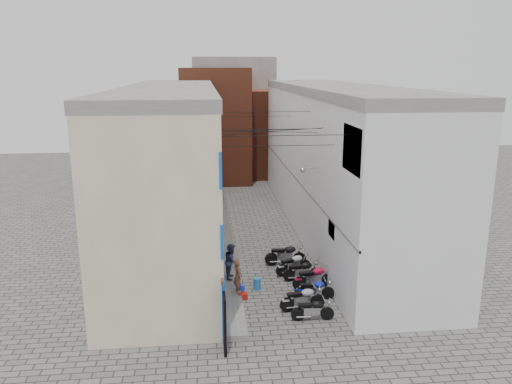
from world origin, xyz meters
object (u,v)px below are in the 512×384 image
object	(u,v)px
motorcycle_e	(302,270)
motorcycle_f	(294,263)
motorcycle_d	(314,276)
water_jug_far	(257,284)
motorcycle_c	(314,288)
person_a	(238,276)
motorcycle_g	(286,254)
water_jug_near	(242,290)
motorcycle_b	(303,297)
red_crate	(243,296)
person_b	(232,261)
motorcycle_a	(313,309)

from	to	relation	value
motorcycle_e	motorcycle_f	size ratio (longest dim) A/B	0.98
motorcycle_d	water_jug_far	bearing A→B (deg)	-104.20
motorcycle_c	person_a	size ratio (longest dim) A/B	1.18
motorcycle_c	motorcycle_g	size ratio (longest dim) A/B	0.83
motorcycle_c	motorcycle_f	world-z (taller)	motorcycle_f
water_jug_near	person_a	bearing A→B (deg)	-126.16
motorcycle_f	person_a	bearing A→B (deg)	-72.99
motorcycle_c	water_jug_near	size ratio (longest dim) A/B	3.95
motorcycle_e	motorcycle_b	bearing A→B (deg)	-14.87
motorcycle_b	red_crate	distance (m)	2.82
motorcycle_d	person_b	bearing A→B (deg)	-115.92
motorcycle_a	motorcycle_e	bearing A→B (deg)	177.76
motorcycle_c	person_a	xyz separation A→B (m)	(-3.37, 0.58, 0.49)
motorcycle_b	water_jug_near	distance (m)	3.05
person_b	motorcycle_f	bearing A→B (deg)	-67.91
motorcycle_b	motorcycle_e	xyz separation A→B (m)	(0.59, 3.00, -0.02)
motorcycle_a	motorcycle_f	size ratio (longest dim) A/B	0.91
motorcycle_e	water_jug_near	xyz separation A→B (m)	(-3.04, -1.21, -0.32)
motorcycle_g	water_jug_near	distance (m)	4.10
motorcycle_b	water_jug_far	world-z (taller)	motorcycle_b
motorcycle_e	motorcycle_g	size ratio (longest dim) A/B	0.88
motorcycle_a	motorcycle_g	xyz separation A→B (m)	(-0.14, 5.90, 0.11)
motorcycle_d	motorcycle_g	xyz separation A→B (m)	(-0.86, 2.92, 0.02)
motorcycle_f	water_jug_far	distance (m)	2.57
motorcycle_e	motorcycle_g	world-z (taller)	motorcycle_g
motorcycle_a	motorcycle_e	world-z (taller)	motorcycle_e
motorcycle_d	person_a	distance (m)	3.67
motorcycle_e	motorcycle_f	bearing A→B (deg)	-164.79
motorcycle_c	motorcycle_d	distance (m)	1.15
motorcycle_c	water_jug_near	world-z (taller)	motorcycle_c
motorcycle_e	person_a	xyz separation A→B (m)	(-3.24, -1.48, 0.46)
motorcycle_b	water_jug_far	bearing A→B (deg)	-149.91
motorcycle_g	person_b	world-z (taller)	person_b
water_jug_near	motorcycle_g	bearing A→B (deg)	51.52
motorcycle_e	motorcycle_f	world-z (taller)	motorcycle_f
water_jug_near	red_crate	world-z (taller)	water_jug_near
motorcycle_a	motorcycle_c	size ratio (longest dim) A/B	0.99
motorcycle_b	water_jug_near	size ratio (longest dim) A/B	4.37
motorcycle_d	water_jug_far	world-z (taller)	motorcycle_d
motorcycle_e	red_crate	distance (m)	3.50
motorcycle_e	motorcycle_g	distance (m)	2.05
water_jug_near	red_crate	distance (m)	0.49
motorcycle_g	water_jug_near	world-z (taller)	motorcycle_g
motorcycle_b	motorcycle_g	size ratio (longest dim) A/B	0.92
motorcycle_a	motorcycle_d	xyz separation A→B (m)	(0.72, 2.98, 0.09)
motorcycle_a	motorcycle_c	distance (m)	1.92
motorcycle_d	water_jug_near	distance (m)	3.44
motorcycle_f	water_jug_near	bearing A→B (deg)	-74.51
motorcycle_a	person_b	distance (m)	5.09
motorcycle_b	motorcycle_e	world-z (taller)	motorcycle_b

